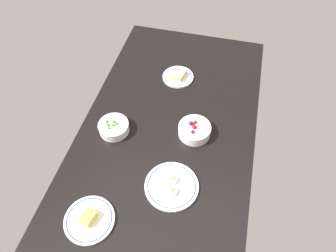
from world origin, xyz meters
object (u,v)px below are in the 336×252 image
object	(u,v)px
plate_eggs	(172,186)
plate_cheese	(89,219)
plate_sandwich	(178,76)
bowl_peas	(114,127)
bowl_berries	(194,130)

from	to	relation	value
plate_eggs	plate_cheese	distance (cm)	35.67
plate_eggs	plate_sandwich	world-z (taller)	same
bowl_peas	bowl_berries	bearing A→B (deg)	-79.44
plate_eggs	bowl_berries	distance (cm)	30.10
plate_eggs	bowl_peas	xyz separation A→B (cm)	(22.71, 33.90, 1.69)
plate_eggs	plate_cheese	xyz separation A→B (cm)	(-21.91, 28.15, 0.09)
plate_cheese	plate_sandwich	xyz separation A→B (cm)	(87.84, -16.10, 0.25)
plate_eggs	bowl_peas	distance (cm)	40.84
bowl_peas	plate_sandwich	world-z (taller)	bowl_peas
plate_eggs	bowl_berries	world-z (taller)	bowl_berries
plate_cheese	plate_sandwich	distance (cm)	89.31
plate_eggs	bowl_peas	size ratio (longest dim) A/B	1.57
plate_eggs	plate_sandwich	distance (cm)	67.03
bowl_berries	plate_cheese	distance (cm)	60.86
bowl_berries	plate_sandwich	xyz separation A→B (cm)	(36.17, 16.00, -1.68)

